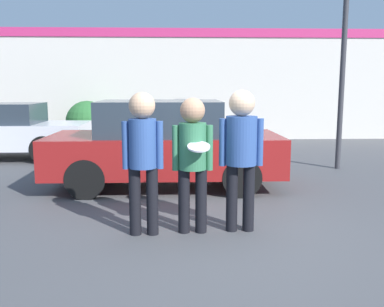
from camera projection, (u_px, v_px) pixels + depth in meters
ground_plane at (218, 231)px, 5.63m from camera, size 56.00×56.00×0.00m
storefront_building at (191, 84)px, 14.95m from camera, size 24.00×0.22×3.84m
person_left at (143, 150)px, 5.33m from camera, size 0.51×0.34×1.81m
person_middle_with_frisbee at (193, 153)px, 5.41m from camera, size 0.52×0.57×1.74m
person_right at (241, 146)px, 5.47m from camera, size 0.57×0.40×1.84m
parked_car_near at (164, 144)px, 7.99m from camera, size 4.26×1.89×1.62m
shrub at (87, 122)px, 14.14m from camera, size 1.41×1.41×1.41m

